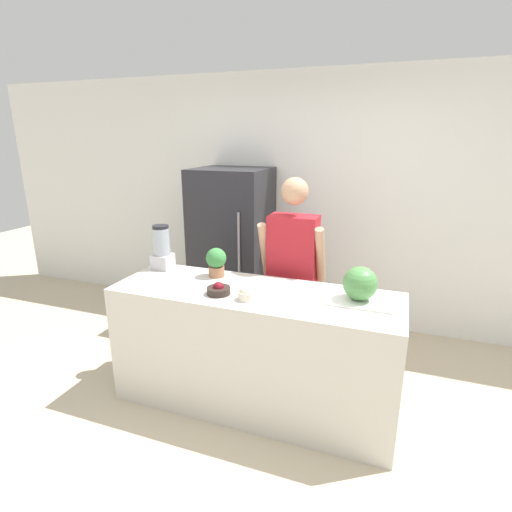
% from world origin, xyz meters
% --- Properties ---
extents(ground_plane, '(14.00, 14.00, 0.00)m').
position_xyz_m(ground_plane, '(0.00, 0.00, 0.00)').
color(ground_plane, beige).
extents(wall_back, '(8.00, 0.06, 2.60)m').
position_xyz_m(wall_back, '(0.00, 2.01, 1.30)').
color(wall_back, white).
rests_on(wall_back, ground_plane).
extents(counter_island, '(2.05, 0.68, 0.91)m').
position_xyz_m(counter_island, '(0.00, 0.34, 0.46)').
color(counter_island, beige).
rests_on(counter_island, ground_plane).
extents(refrigerator, '(0.74, 0.71, 1.66)m').
position_xyz_m(refrigerator, '(-0.72, 1.62, 0.83)').
color(refrigerator, '#232328').
rests_on(refrigerator, ground_plane).
extents(person, '(0.53, 0.27, 1.66)m').
position_xyz_m(person, '(0.13, 0.90, 0.86)').
color(person, gray).
rests_on(person, ground_plane).
extents(cutting_board, '(0.42, 0.28, 0.01)m').
position_xyz_m(cutting_board, '(0.72, 0.40, 0.92)').
color(cutting_board, white).
rests_on(cutting_board, counter_island).
extents(watermelon, '(0.23, 0.23, 0.23)m').
position_xyz_m(watermelon, '(0.71, 0.41, 1.04)').
color(watermelon, '#4C8C47').
rests_on(watermelon, cutting_board).
extents(bowl_cherries, '(0.16, 0.16, 0.09)m').
position_xyz_m(bowl_cherries, '(-0.21, 0.21, 0.94)').
color(bowl_cherries, '#2D231E').
rests_on(bowl_cherries, counter_island).
extents(bowl_cream, '(0.11, 0.11, 0.11)m').
position_xyz_m(bowl_cream, '(0.01, 0.18, 0.96)').
color(bowl_cream, beige).
rests_on(bowl_cream, counter_island).
extents(blender, '(0.15, 0.15, 0.36)m').
position_xyz_m(blender, '(-0.89, 0.56, 1.09)').
color(blender, '#B7B7BC').
rests_on(blender, counter_island).
extents(potted_plant, '(0.16, 0.16, 0.23)m').
position_xyz_m(potted_plant, '(-0.38, 0.53, 1.04)').
color(potted_plant, '#996647').
rests_on(potted_plant, counter_island).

